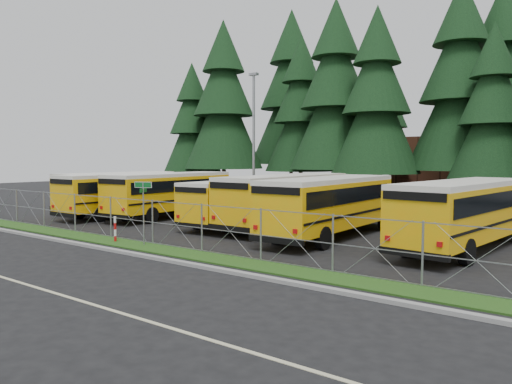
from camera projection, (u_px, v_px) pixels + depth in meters
ground at (185, 244)px, 22.31m from camera, size 120.00×120.00×0.00m
curb at (129, 253)px, 19.85m from camera, size 50.00×0.25×0.12m
grass_verge at (156, 249)px, 20.96m from camera, size 50.00×1.40×0.06m
road_lane_line at (5, 278)px, 15.97m from camera, size 50.00×0.12×0.01m
chainlink_fence at (168, 224)px, 21.45m from camera, size 44.00×0.10×2.00m
bus_0 at (122, 192)px, 36.07m from camera, size 2.68×10.64×2.78m
bus_1 at (129, 195)px, 32.96m from camera, size 2.63×10.72×2.80m
bus_2 at (174, 195)px, 32.26m from camera, size 3.17×11.03×2.86m
bus_4 at (244, 203)px, 28.47m from camera, size 2.88×9.94×2.58m
bus_5 at (289, 201)px, 27.33m from camera, size 2.70×11.12×2.91m
bus_6 at (333, 207)px, 24.04m from camera, size 2.96×11.18×2.91m
bus_east at (468, 215)px, 20.81m from camera, size 3.68×11.27×2.90m
street_sign at (143, 200)px, 21.64m from camera, size 0.80×0.53×2.81m
striped_bollard at (115, 229)px, 22.62m from camera, size 0.11×0.11×1.20m
light_standard at (254, 136)px, 37.45m from camera, size 0.70×0.35×10.14m
conifer_0 at (192, 128)px, 55.66m from camera, size 6.49×6.49×14.36m
conifer_1 at (224, 107)px, 52.41m from camera, size 8.23×8.23×18.19m
conifer_2 at (301, 115)px, 51.88m from camera, size 7.45×7.45×16.48m
conifer_3 at (335, 99)px, 46.71m from camera, size 8.44×8.44×18.67m
conifer_4 at (376, 104)px, 42.77m from camera, size 7.60×7.60×16.80m
conifer_5 at (460, 91)px, 41.79m from camera, size 8.52×8.52×18.85m
conifer_6 at (492, 116)px, 37.55m from camera, size 6.34×6.34×14.02m
conifer_10 at (291, 100)px, 58.42m from camera, size 9.51×9.51×21.03m
conifer_11 at (381, 121)px, 50.12m from camera, size 6.83×6.83×15.11m
conifer_12 at (501, 92)px, 42.58m from camera, size 8.54×8.54×18.88m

